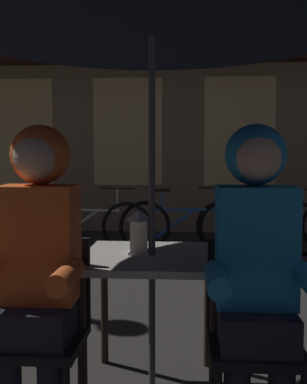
{
  "coord_description": "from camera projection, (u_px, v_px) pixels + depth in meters",
  "views": [
    {
      "loc": [
        0.18,
        -2.46,
        1.28
      ],
      "look_at": [
        0.0,
        0.12,
        1.06
      ],
      "focal_mm": 44.42,
      "sensor_mm": 36.0,
      "label": 1
    }
  ],
  "objects": [
    {
      "name": "bicycle_fourth",
      "position": [
        262.0,
        227.0,
        5.94
      ],
      "size": [
        1.67,
        0.3,
        0.84
      ],
      "color": "black",
      "rests_on": "ground_plane"
    },
    {
      "name": "shopfront_building",
      "position": [
        130.0,
        41.0,
        7.72
      ],
      "size": [
        10.0,
        0.93,
        6.2
      ],
      "color": "#937A56",
      "rests_on": "ground_plane"
    },
    {
      "name": "bicycle_third",
      "position": [
        184.0,
        225.0,
        6.07
      ],
      "size": [
        1.68,
        0.2,
        0.84
      ],
      "color": "black",
      "rests_on": "ground_plane"
    },
    {
      "name": "person_right_hooded",
      "position": [
        256.0,
        253.0,
        2.03
      ],
      "size": [
        0.45,
        0.56,
        1.4
      ],
      "color": "black",
      "rests_on": "ground_plane"
    },
    {
      "name": "person_left_hooded",
      "position": [
        37.0,
        250.0,
        2.1
      ],
      "size": [
        0.45,
        0.56,
        1.4
      ],
      "color": "black",
      "rests_on": "ground_plane"
    },
    {
      "name": "chair_left",
      "position": [
        42.0,
        323.0,
        2.18
      ],
      "size": [
        0.4,
        0.4,
        0.87
      ],
      "color": "black",
      "rests_on": "ground_plane"
    },
    {
      "name": "lantern",
      "position": [
        139.0,
        231.0,
        2.51
      ],
      "size": [
        0.11,
        0.11,
        0.23
      ],
      "color": "white",
      "rests_on": "cafe_table"
    },
    {
      "name": "bicycle_second",
      "position": [
        88.0,
        225.0,
        6.04
      ],
      "size": [
        1.67,
        0.25,
        0.84
      ],
      "color": "black",
      "rests_on": "ground_plane"
    },
    {
      "name": "chair_right",
      "position": [
        253.0,
        329.0,
        2.12
      ],
      "size": [
        0.4,
        0.4,
        0.87
      ],
      "color": "black",
      "rests_on": "ground_plane"
    },
    {
      "name": "cafe_table",
      "position": [
        152.0,
        273.0,
        2.51
      ],
      "size": [
        0.72,
        0.72,
        0.74
      ],
      "color": "#B2AD9E",
      "rests_on": "ground_plane"
    }
  ]
}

